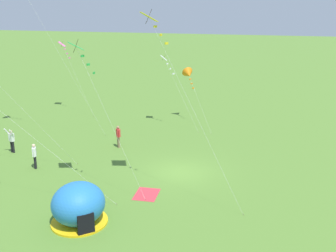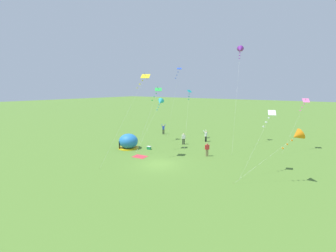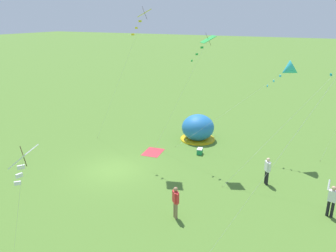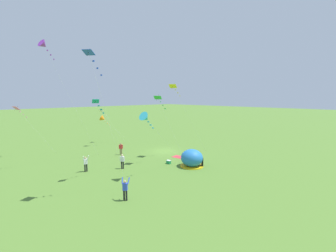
{
  "view_description": "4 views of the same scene",
  "coord_description": "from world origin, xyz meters",
  "px_view_note": "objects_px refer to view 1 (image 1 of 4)",
  "views": [
    {
      "loc": [
        -22.76,
        -6.87,
        10.18
      ],
      "look_at": [
        0.26,
        0.98,
        2.97
      ],
      "focal_mm": 42.0,
      "sensor_mm": 36.0,
      "label": 1
    },
    {
      "loc": [
        14.82,
        -19.08,
        8.5
      ],
      "look_at": [
        -1.85,
        4.35,
        3.6
      ],
      "focal_mm": 24.0,
      "sensor_mm": 36.0,
      "label": 2
    },
    {
      "loc": [
        15.92,
        11.91,
        9.68
      ],
      "look_at": [
        -0.23,
        3.9,
        3.58
      ],
      "focal_mm": 35.0,
      "sensor_mm": 36.0,
      "label": 3
    },
    {
      "loc": [
        -24.36,
        23.6,
        8.45
      ],
      "look_at": [
        -1.58,
        0.88,
        4.18
      ],
      "focal_mm": 24.0,
      "sensor_mm": 36.0,
      "label": 4
    }
  ],
  "objects_px": {
    "person_center_field": "(118,135)",
    "person_watching_sky": "(34,155)",
    "kite_green": "(79,51)",
    "kite_yellow": "(152,22)",
    "person_flying_kite": "(12,140)",
    "kite_orange": "(189,74)",
    "kite_white": "(166,62)",
    "kite_pink": "(63,47)",
    "popup_tent": "(78,205)",
    "cooler_box": "(86,192)"
  },
  "relations": [
    {
      "from": "kite_pink",
      "to": "kite_orange",
      "type": "relative_size",
      "value": 1.41
    },
    {
      "from": "person_watching_sky",
      "to": "kite_white",
      "type": "distance_m",
      "value": 14.51
    },
    {
      "from": "popup_tent",
      "to": "kite_green",
      "type": "relative_size",
      "value": 0.32
    },
    {
      "from": "kite_white",
      "to": "kite_orange",
      "type": "xyz_separation_m",
      "value": [
        2.59,
        -1.36,
        -1.39
      ]
    },
    {
      "from": "kite_yellow",
      "to": "kite_white",
      "type": "distance_m",
      "value": 14.11
    },
    {
      "from": "kite_white",
      "to": "person_flying_kite",
      "type": "bearing_deg",
      "value": 142.48
    },
    {
      "from": "person_center_field",
      "to": "kite_pink",
      "type": "bearing_deg",
      "value": 48.4
    },
    {
      "from": "kite_orange",
      "to": "popup_tent",
      "type": "bearing_deg",
      "value": -179.12
    },
    {
      "from": "person_flying_kite",
      "to": "kite_pink",
      "type": "xyz_separation_m",
      "value": [
        12.8,
        3.45,
        5.54
      ]
    },
    {
      "from": "cooler_box",
      "to": "person_watching_sky",
      "type": "xyz_separation_m",
      "value": [
        2.45,
        5.23,
        0.74
      ]
    },
    {
      "from": "kite_green",
      "to": "kite_orange",
      "type": "height_order",
      "value": "kite_green"
    },
    {
      "from": "popup_tent",
      "to": "kite_pink",
      "type": "xyz_separation_m",
      "value": [
        20.0,
        13.44,
        5.54
      ]
    },
    {
      "from": "kite_pink",
      "to": "kite_yellow",
      "type": "bearing_deg",
      "value": -134.14
    },
    {
      "from": "popup_tent",
      "to": "person_flying_kite",
      "type": "bearing_deg",
      "value": 54.22
    },
    {
      "from": "popup_tent",
      "to": "kite_yellow",
      "type": "distance_m",
      "value": 10.1
    },
    {
      "from": "kite_yellow",
      "to": "kite_white",
      "type": "bearing_deg",
      "value": 15.95
    },
    {
      "from": "cooler_box",
      "to": "kite_green",
      "type": "height_order",
      "value": "kite_green"
    },
    {
      "from": "cooler_box",
      "to": "popup_tent",
      "type": "bearing_deg",
      "value": -155.57
    },
    {
      "from": "kite_green",
      "to": "kite_yellow",
      "type": "height_order",
      "value": "kite_yellow"
    },
    {
      "from": "person_watching_sky",
      "to": "cooler_box",
      "type": "bearing_deg",
      "value": -115.13
    },
    {
      "from": "person_flying_kite",
      "to": "person_watching_sky",
      "type": "relative_size",
      "value": 1.1
    },
    {
      "from": "person_flying_kite",
      "to": "kite_pink",
      "type": "bearing_deg",
      "value": 15.1
    },
    {
      "from": "person_flying_kite",
      "to": "kite_orange",
      "type": "distance_m",
      "value": 16.88
    },
    {
      "from": "popup_tent",
      "to": "kite_white",
      "type": "distance_m",
      "value": 18.72
    },
    {
      "from": "person_flying_kite",
      "to": "kite_green",
      "type": "distance_m",
      "value": 11.29
    },
    {
      "from": "person_watching_sky",
      "to": "kite_yellow",
      "type": "relative_size",
      "value": 0.17
    },
    {
      "from": "person_watching_sky",
      "to": "popup_tent",
      "type": "bearing_deg",
      "value": -128.74
    },
    {
      "from": "person_watching_sky",
      "to": "kite_pink",
      "type": "distance_m",
      "value": 17.29
    },
    {
      "from": "person_center_field",
      "to": "kite_white",
      "type": "bearing_deg",
      "value": -10.6
    },
    {
      "from": "kite_white",
      "to": "kite_orange",
      "type": "distance_m",
      "value": 3.24
    },
    {
      "from": "person_flying_kite",
      "to": "kite_pink",
      "type": "distance_m",
      "value": 14.37
    },
    {
      "from": "popup_tent",
      "to": "kite_pink",
      "type": "distance_m",
      "value": 24.73
    },
    {
      "from": "cooler_box",
      "to": "kite_green",
      "type": "relative_size",
      "value": 0.07
    },
    {
      "from": "kite_white",
      "to": "kite_green",
      "type": "bearing_deg",
      "value": 179.55
    },
    {
      "from": "kite_yellow",
      "to": "kite_green",
      "type": "bearing_deg",
      "value": 105.87
    },
    {
      "from": "person_flying_kite",
      "to": "cooler_box",
      "type": "bearing_deg",
      "value": -117.02
    },
    {
      "from": "cooler_box",
      "to": "kite_white",
      "type": "relative_size",
      "value": 0.09
    },
    {
      "from": "popup_tent",
      "to": "person_center_field",
      "type": "height_order",
      "value": "popup_tent"
    },
    {
      "from": "popup_tent",
      "to": "cooler_box",
      "type": "height_order",
      "value": "popup_tent"
    },
    {
      "from": "kite_pink",
      "to": "kite_green",
      "type": "bearing_deg",
      "value": -144.15
    },
    {
      "from": "person_center_field",
      "to": "person_watching_sky",
      "type": "distance_m",
      "value": 6.54
    },
    {
      "from": "kite_green",
      "to": "kite_yellow",
      "type": "bearing_deg",
      "value": -74.13
    },
    {
      "from": "cooler_box",
      "to": "kite_yellow",
      "type": "bearing_deg",
      "value": -56.05
    },
    {
      "from": "person_watching_sky",
      "to": "kite_white",
      "type": "height_order",
      "value": "kite_white"
    },
    {
      "from": "person_center_field",
      "to": "kite_green",
      "type": "bearing_deg",
      "value": -169.73
    },
    {
      "from": "person_center_field",
      "to": "kite_white",
      "type": "distance_m",
      "value": 8.8
    },
    {
      "from": "person_center_field",
      "to": "person_flying_kite",
      "type": "bearing_deg",
      "value": 117.13
    },
    {
      "from": "person_flying_kite",
      "to": "kite_orange",
      "type": "xyz_separation_m",
      "value": [
        13.42,
        -9.67,
        3.36
      ]
    },
    {
      "from": "person_center_field",
      "to": "kite_orange",
      "type": "relative_size",
      "value": 0.34
    },
    {
      "from": "cooler_box",
      "to": "person_flying_kite",
      "type": "xyz_separation_m",
      "value": [
        4.46,
        8.74,
        0.78
      ]
    }
  ]
}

